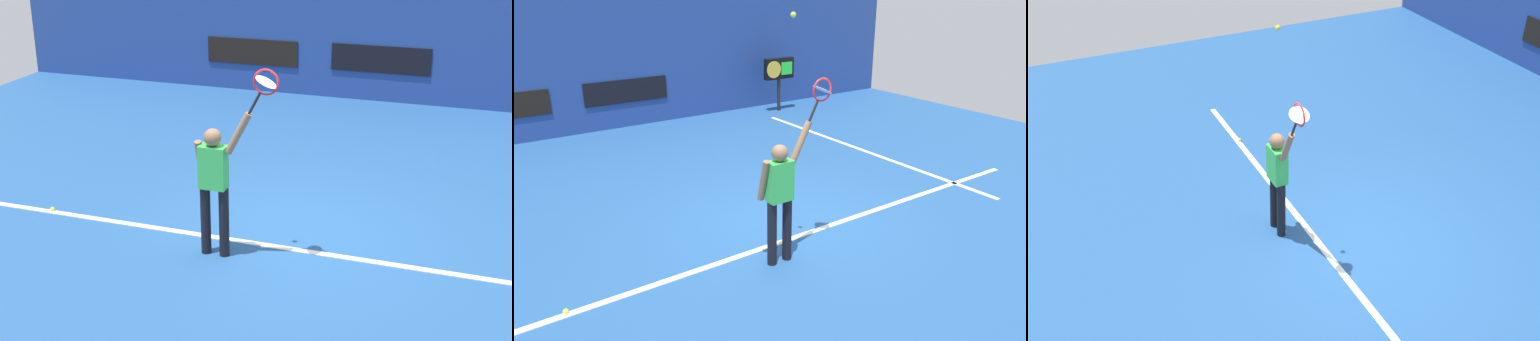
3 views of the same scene
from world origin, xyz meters
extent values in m
plane|color=#23518C|center=(0.00, 0.00, 0.00)|extent=(18.00, 18.00, 0.00)
cube|color=white|center=(0.00, -0.57, 0.01)|extent=(10.00, 0.10, 0.01)
cylinder|color=black|center=(-0.92, -0.99, 0.46)|extent=(0.13, 0.13, 0.92)
cylinder|color=black|center=(-0.67, -0.99, 0.46)|extent=(0.13, 0.13, 0.92)
cube|color=green|center=(-0.80, -0.99, 1.20)|extent=(0.34, 0.20, 0.55)
sphere|color=#8C6647|center=(-0.80, -0.99, 1.58)|extent=(0.22, 0.22, 0.22)
cylinder|color=#8C6647|center=(-0.47, -0.99, 1.67)|extent=(0.35, 0.09, 0.56)
cylinder|color=#8C6647|center=(-1.00, -0.91, 1.22)|extent=(0.09, 0.23, 0.58)
cylinder|color=black|center=(-0.26, -0.99, 2.06)|extent=(0.17, 0.03, 0.28)
torus|color=red|center=(-0.13, -0.99, 2.32)|extent=(0.42, 0.02, 0.42)
cylinder|color=silver|center=(-0.13, -0.99, 2.32)|extent=(0.24, 0.27, 0.13)
sphere|color=#CCE033|center=(-0.65, -1.03, 3.27)|extent=(0.07, 0.07, 0.07)
sphere|color=#CCE033|center=(-3.54, -0.54, 0.03)|extent=(0.07, 0.07, 0.07)
camera|label=1|loc=(2.23, -8.36, 4.27)|focal=48.80mm
camera|label=2|loc=(-4.43, -5.99, 3.65)|focal=35.80mm
camera|label=3|loc=(5.74, -3.94, 5.81)|focal=41.87mm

